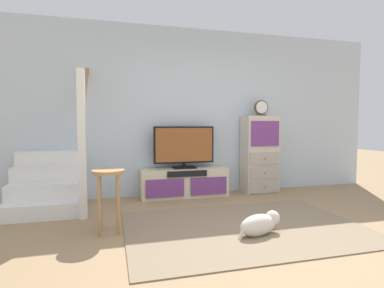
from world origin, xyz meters
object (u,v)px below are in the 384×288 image
at_px(media_console, 185,183).
at_px(television, 184,146).
at_px(side_cabinet, 260,154).
at_px(dog, 260,224).
at_px(bar_stool_near, 109,186).
at_px(desk_clock, 261,108).

relative_size(media_console, television, 1.43).
bearing_deg(side_cabinet, dog, -117.35).
distance_m(television, dog, 2.02).
bearing_deg(media_console, television, 90.00).
height_order(television, bar_stool_near, television).
height_order(side_cabinet, bar_stool_near, side_cabinet).
bearing_deg(media_console, bar_stool_near, -130.10).
bearing_deg(television, bar_stool_near, -129.61).
distance_m(desk_clock, dog, 2.45).
bearing_deg(media_console, desk_clock, -0.21).
height_order(side_cabinet, desk_clock, desk_clock).
bearing_deg(television, desk_clock, -1.25).
relative_size(media_console, dog, 2.60).
height_order(side_cabinet, dog, side_cabinet).
bearing_deg(dog, television, 100.73).
relative_size(side_cabinet, desk_clock, 4.91).
bearing_deg(bar_stool_near, side_cabinet, 29.13).
distance_m(media_console, desk_clock, 1.78).
xyz_separation_m(media_console, side_cabinet, (1.32, 0.01, 0.42)).
bearing_deg(dog, media_console, 100.86).
distance_m(media_console, side_cabinet, 1.38).
xyz_separation_m(desk_clock, dog, (-0.96, -1.84, -1.30)).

